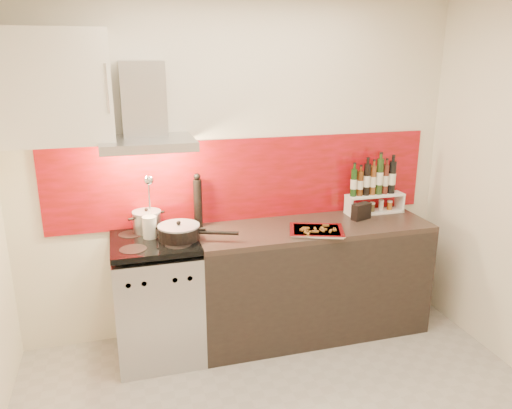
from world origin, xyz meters
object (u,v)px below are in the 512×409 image
object	(u,v)px
counter	(312,279)
pepper_mill	(198,201)
range_stove	(158,300)
saute_pan	(180,232)
baking_tray	(317,230)
stock_pot	(147,221)

from	to	relation	value
counter	pepper_mill	size ratio (longest dim) A/B	4.35
range_stove	pepper_mill	bearing A→B (deg)	31.24
saute_pan	pepper_mill	bearing A→B (deg)	55.46
counter	baking_tray	world-z (taller)	baking_tray
stock_pot	baking_tray	size ratio (longest dim) A/B	0.44
saute_pan	pepper_mill	xyz separation A→B (m)	(0.17, 0.25, 0.14)
range_stove	pepper_mill	world-z (taller)	pepper_mill
stock_pot	pepper_mill	size ratio (longest dim) A/B	0.50
counter	saute_pan	bearing A→B (deg)	-177.59
counter	saute_pan	distance (m)	1.14
range_stove	saute_pan	bearing A→B (deg)	-12.12
pepper_mill	stock_pot	bearing A→B (deg)	-175.72
stock_pot	pepper_mill	distance (m)	0.40
counter	range_stove	bearing A→B (deg)	-179.77
counter	saute_pan	size ratio (longest dim) A/B	3.30
saute_pan	baking_tray	bearing A→B (deg)	-6.73
range_stove	baking_tray	bearing A→B (deg)	-7.57
counter	baking_tray	bearing A→B (deg)	-104.81
baking_tray	stock_pot	bearing A→B (deg)	164.15
range_stove	counter	bearing A→B (deg)	0.23
range_stove	saute_pan	size ratio (longest dim) A/B	1.67
saute_pan	counter	bearing A→B (deg)	2.41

